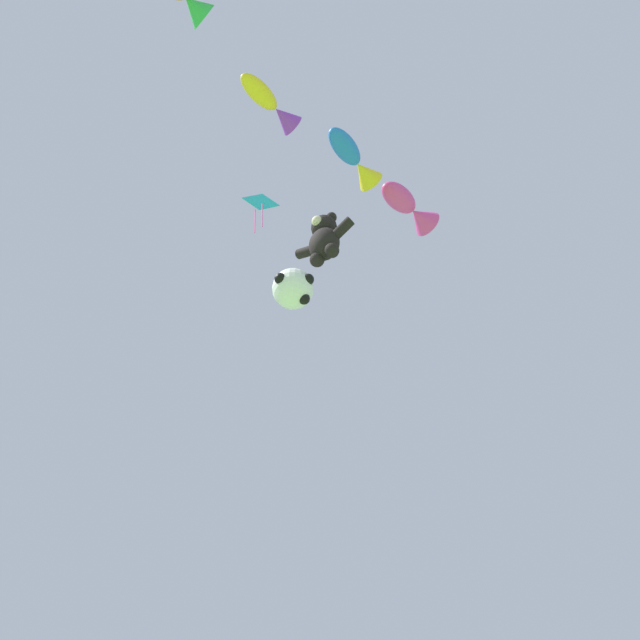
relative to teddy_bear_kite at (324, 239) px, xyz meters
name	(u,v)px	position (x,y,z in m)	size (l,w,h in m)	color
teddy_bear_kite	(324,239)	(0.00, 0.00, 0.00)	(1.88, 0.83, 1.91)	black
soccer_ball_kite	(293,289)	(-0.80, -0.22, -1.72)	(1.14, 1.14, 1.05)	white
fish_kite_magenta	(410,208)	(1.63, 2.58, 3.40)	(1.24, 2.32, 0.97)	#E53F9E
fish_kite_cobalt	(355,160)	(1.21, -0.02, 3.11)	(0.82, 2.12, 0.81)	blue
fish_kite_goldfin	(272,105)	(0.40, -2.84, 2.79)	(0.80, 1.95, 0.67)	yellow
diamond_kite	(261,203)	(-2.48, -0.32, 4.07)	(0.86, 1.04, 2.32)	#19ADB2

